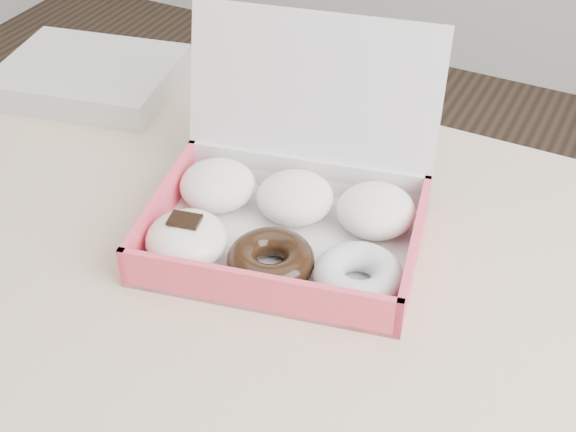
% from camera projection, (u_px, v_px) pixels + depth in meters
% --- Properties ---
extents(table, '(1.20, 0.80, 0.75)m').
position_uv_depth(table, '(247.00, 318.00, 0.96)').
color(table, tan).
rests_on(table, ground).
extents(donut_box, '(0.36, 0.34, 0.23)m').
position_uv_depth(donut_box, '(285.00, 212.00, 0.94)').
color(donut_box, silver).
rests_on(donut_box, table).
extents(newspapers, '(0.30, 0.26, 0.04)m').
position_uv_depth(newspapers, '(89.00, 76.00, 1.23)').
color(newspapers, silver).
rests_on(newspapers, table).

